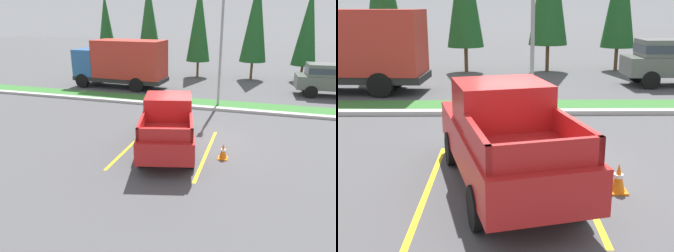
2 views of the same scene
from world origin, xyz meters
The scene contains 10 objects.
ground_plane centered at (0.00, 0.00, 0.00)m, with size 120.00×120.00×0.00m, color #4C4C4F.
parking_line_near centered at (-2.23, -0.99, 0.00)m, with size 0.12×4.80×0.01m, color yellow.
parking_line_far centered at (0.87, -0.99, 0.00)m, with size 0.12×4.80×0.01m, color yellow.
curb_strip centered at (0.00, 5.00, 0.07)m, with size 56.00×0.40×0.15m, color #B2B2AD.
grass_median centered at (0.00, 6.10, 0.03)m, with size 56.00×1.80×0.06m, color #387533.
pickup_truck_main centered at (-0.70, -0.94, 1.04)m, with size 3.09×5.52×2.10m.
cargo_truck_distant centered at (-7.14, 9.02, 1.85)m, with size 6.92×2.80×3.40m.
suv_distant centered at (7.12, 10.31, 1.24)m, with size 4.65×2.07×2.10m.
street_light centered at (0.34, 5.73, 3.67)m, with size 0.24×1.49×6.26m.
traffic_cone centered at (1.52, -1.31, 0.29)m, with size 0.36×0.36×0.60m.
Camera 2 is at (-0.78, -9.04, 3.54)m, focal length 45.80 mm.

